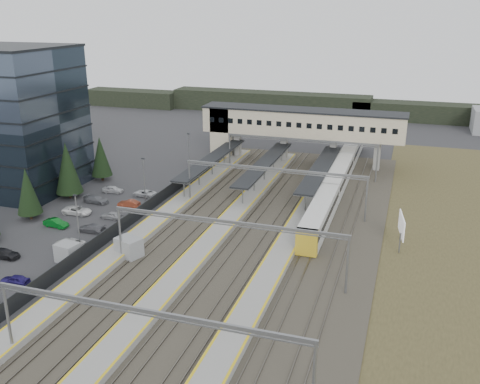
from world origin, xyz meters
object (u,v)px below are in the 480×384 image
(relay_cabin_near, at_px, (129,248))
(billboard, at_px, (402,226))
(office_building, at_px, (0,118))
(train, at_px, (339,177))
(relay_cabin_far, at_px, (68,252))
(footbridge, at_px, (288,125))

(relay_cabin_near, xyz_separation_m, billboard, (32.73, 13.97, 1.59))
(relay_cabin_near, relative_size, billboard, 0.71)
(relay_cabin_near, distance_m, billboard, 35.62)
(office_building, height_order, train, office_building)
(train, bearing_deg, relay_cabin_far, -125.80)
(footbridge, bearing_deg, office_building, -145.53)
(relay_cabin_far, bearing_deg, footbridge, 73.05)
(office_building, relative_size, relay_cabin_far, 8.32)
(relay_cabin_near, bearing_deg, train, 59.05)
(footbridge, distance_m, train, 18.98)
(relay_cabin_far, distance_m, footbridge, 55.18)
(relay_cabin_far, height_order, train, train)
(footbridge, height_order, billboard, footbridge)
(relay_cabin_near, xyz_separation_m, train, (21.48, 35.81, 0.71))
(relay_cabin_near, distance_m, train, 41.76)
(relay_cabin_far, height_order, billboard, billboard)
(relay_cabin_far, relative_size, footbridge, 0.07)
(footbridge, bearing_deg, billboard, -56.10)
(footbridge, bearing_deg, relay_cabin_far, -106.95)
(train, bearing_deg, footbridge, 132.97)
(office_building, relative_size, relay_cabin_near, 6.46)
(train, relative_size, billboard, 11.19)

